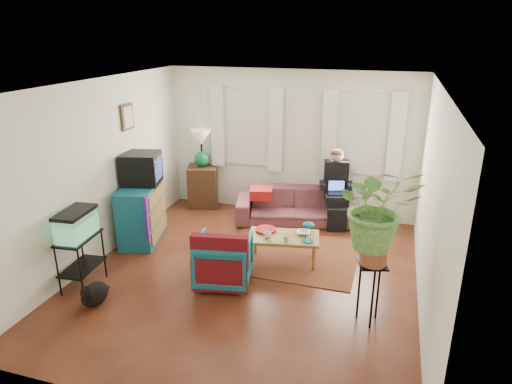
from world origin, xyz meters
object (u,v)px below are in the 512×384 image
(aquarium_stand, at_px, (82,262))
(plant_stand, at_px, (370,293))
(sofa, at_px, (294,201))
(dresser, at_px, (142,212))
(side_table, at_px, (203,186))
(coffee_table, at_px, (283,249))
(armchair, at_px, (224,258))

(aquarium_stand, bearing_deg, plant_stand, -0.53)
(sofa, distance_m, dresser, 2.61)
(side_table, distance_m, coffee_table, 2.71)
(aquarium_stand, distance_m, coffee_table, 2.78)
(aquarium_stand, bearing_deg, dresser, 84.32)
(side_table, xyz_separation_m, plant_stand, (3.32, -2.90, -0.01))
(armchair, bearing_deg, sofa, -111.01)
(side_table, bearing_deg, armchair, -61.41)
(dresser, relative_size, aquarium_stand, 1.44)
(sofa, bearing_deg, dresser, -160.99)
(aquarium_stand, relative_size, plant_stand, 0.94)
(plant_stand, bearing_deg, side_table, 138.81)
(aquarium_stand, xyz_separation_m, armchair, (1.75, 0.64, 0.00))
(dresser, bearing_deg, side_table, 64.57)
(sofa, distance_m, coffee_table, 1.53)
(armchair, bearing_deg, coffee_table, -138.67)
(side_table, xyz_separation_m, coffee_table, (2.03, -1.78, -0.18))
(coffee_table, bearing_deg, plant_stand, -50.95)
(aquarium_stand, height_order, armchair, armchair)
(dresser, distance_m, plant_stand, 3.85)
(dresser, height_order, coffee_table, dresser)
(sofa, xyz_separation_m, dresser, (-2.18, -1.42, 0.07))
(dresser, height_order, plant_stand, dresser)
(sofa, bearing_deg, aquarium_stand, -140.77)
(side_table, relative_size, aquarium_stand, 1.10)
(dresser, relative_size, armchair, 1.42)
(armchair, relative_size, coffee_table, 0.72)
(dresser, relative_size, plant_stand, 1.35)
(side_table, distance_m, armchair, 2.93)
(side_table, relative_size, plant_stand, 1.03)
(aquarium_stand, distance_m, armchair, 1.86)
(coffee_table, xyz_separation_m, plant_stand, (1.29, -1.12, 0.17))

